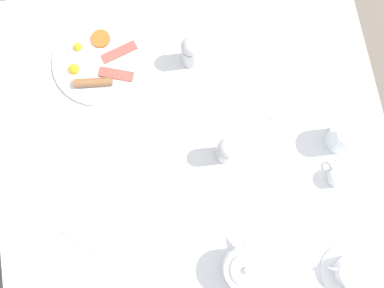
{
  "coord_description": "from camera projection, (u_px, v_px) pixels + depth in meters",
  "views": [
    {
      "loc": [
        -0.25,
        0.04,
        1.94
      ],
      "look_at": [
        0.0,
        0.0,
        0.73
      ],
      "focal_mm": 42.0,
      "sensor_mm": 36.0,
      "label": 1
    }
  ],
  "objects": [
    {
      "name": "ground_plane",
      "position": [
        192.0,
        178.0,
        1.95
      ],
      "size": [
        8.0,
        8.0,
        0.0
      ],
      "primitive_type": "plane",
      "color": "#70665B"
    },
    {
      "name": "table",
      "position": [
        192.0,
        150.0,
        1.31
      ],
      "size": [
        1.06,
        1.1,
        0.71
      ],
      "color": "silver",
      "rests_on": "ground_plane"
    },
    {
      "name": "breakfast_plate",
      "position": [
        97.0,
        63.0,
        1.29
      ],
      "size": [
        0.26,
        0.26,
        0.04
      ],
      "color": "white",
      "rests_on": "table"
    },
    {
      "name": "teapot_near",
      "position": [
        244.0,
        270.0,
        1.14
      ],
      "size": [
        0.19,
        0.11,
        0.12
      ],
      "rotation": [
        0.0,
        0.0,
        6.04
      ],
      "color": "white",
      "rests_on": "table"
    },
    {
      "name": "teacup_with_saucer_left",
      "position": [
        352.0,
        272.0,
        1.16
      ],
      "size": [
        0.15,
        0.15,
        0.06
      ],
      "color": "white",
      "rests_on": "table"
    },
    {
      "name": "water_glass_tall",
      "position": [
        345.0,
        136.0,
        1.2
      ],
      "size": [
        0.08,
        0.08,
        0.11
      ],
      "color": "white",
      "rests_on": "table"
    },
    {
      "name": "creamer_jug",
      "position": [
        339.0,
        176.0,
        1.21
      ],
      "size": [
        0.08,
        0.05,
        0.05
      ],
      "color": "white",
      "rests_on": "table"
    },
    {
      "name": "pepper_grinder",
      "position": [
        191.0,
        51.0,
        1.24
      ],
      "size": [
        0.05,
        0.05,
        0.13
      ],
      "color": "#BCBCC1",
      "rests_on": "table"
    },
    {
      "name": "salt_grinder",
      "position": [
        226.0,
        150.0,
        1.18
      ],
      "size": [
        0.05,
        0.05,
        0.13
      ],
      "color": "#BCBCC1",
      "rests_on": "table"
    },
    {
      "name": "napkin_folded",
      "position": [
        88.0,
        234.0,
        1.2
      ],
      "size": [
        0.14,
        0.14,
        0.01
      ],
      "rotation": [
        0.0,
        0.0,
        0.82
      ],
      "color": "white",
      "rests_on": "table"
    },
    {
      "name": "fork_by_plate",
      "position": [
        70.0,
        149.0,
        1.25
      ],
      "size": [
        0.18,
        0.05,
        0.0
      ],
      "rotation": [
        0.0,
        0.0,
        1.39
      ],
      "color": "silver",
      "rests_on": "table"
    },
    {
      "name": "knife_by_plate",
      "position": [
        290.0,
        88.0,
        1.29
      ],
      "size": [
        0.17,
        0.16,
        0.0
      ],
      "rotation": [
        0.0,
        0.0,
        3.98
      ],
      "color": "silver",
      "rests_on": "table"
    }
  ]
}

